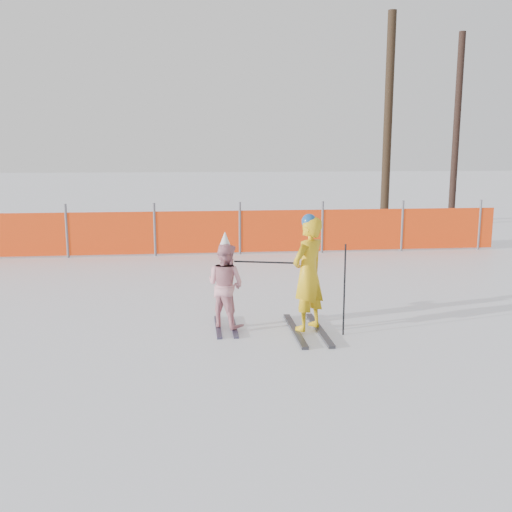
{
  "coord_description": "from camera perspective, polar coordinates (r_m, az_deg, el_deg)",
  "views": [
    {
      "loc": [
        -0.87,
        -7.25,
        2.44
      ],
      "look_at": [
        0.0,
        0.5,
        1.0
      ],
      "focal_mm": 40.0,
      "sensor_mm": 36.0,
      "label": 1
    }
  ],
  "objects": [
    {
      "name": "safety_fence",
      "position": [
        13.55,
        -9.42,
        2.34
      ],
      "size": [
        16.38,
        0.06,
        1.25
      ],
      "color": "#595960",
      "rests_on": "ground"
    },
    {
      "name": "tree_trunks",
      "position": [
        19.66,
        15.42,
        12.55
      ],
      "size": [
        2.47,
        0.5,
        6.79
      ],
      "color": "black",
      "rests_on": "ground"
    },
    {
      "name": "ski_poles",
      "position": [
        7.67,
        5.56,
        -2.24
      ],
      "size": [
        1.45,
        0.49,
        1.24
      ],
      "color": "black",
      "rests_on": "ground"
    },
    {
      "name": "ground",
      "position": [
        7.7,
        0.42,
        -8.02
      ],
      "size": [
        120.0,
        120.0,
        0.0
      ],
      "primitive_type": "plane",
      "color": "white",
      "rests_on": "ground"
    },
    {
      "name": "adult",
      "position": [
        7.71,
        5.25,
        -1.83
      ],
      "size": [
        0.67,
        1.45,
        1.62
      ],
      "color": "black",
      "rests_on": "ground"
    },
    {
      "name": "child",
      "position": [
        7.89,
        -3.08,
        -2.85
      ],
      "size": [
        0.72,
        1.0,
        1.36
      ],
      "color": "black",
      "rests_on": "ground"
    }
  ]
}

